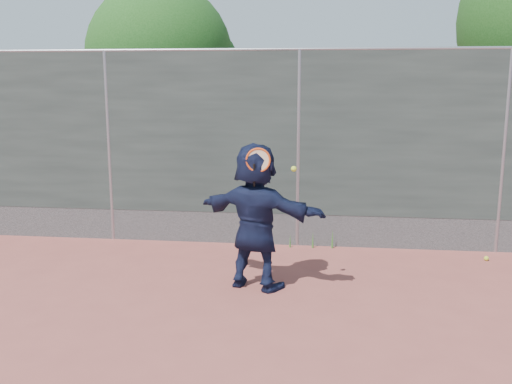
# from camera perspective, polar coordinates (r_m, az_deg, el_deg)

# --- Properties ---
(ground) EXTENTS (80.00, 80.00, 0.00)m
(ground) POSITION_cam_1_polar(r_m,az_deg,el_deg) (5.77, 2.31, -15.09)
(ground) COLOR #9E4C42
(ground) RESTS_ON ground
(player) EXTENTS (1.77, 1.10, 1.82)m
(player) POSITION_cam_1_polar(r_m,az_deg,el_deg) (6.99, -0.00, -2.44)
(player) COLOR #151B3A
(player) RESTS_ON ground
(ball_ground) EXTENTS (0.07, 0.07, 0.07)m
(ball_ground) POSITION_cam_1_polar(r_m,az_deg,el_deg) (8.89, 22.04, -6.17)
(ball_ground) COLOR #C4D930
(ball_ground) RESTS_ON ground
(fence) EXTENTS (20.00, 0.06, 3.03)m
(fence) POSITION_cam_1_polar(r_m,az_deg,el_deg) (8.73, 4.26, 4.72)
(fence) COLOR #38423D
(fence) RESTS_ON ground
(swing_action) EXTENTS (0.59, 0.17, 0.51)m
(swing_action) POSITION_cam_1_polar(r_m,az_deg,el_deg) (6.67, 0.56, 2.97)
(swing_action) COLOR #E34B15
(swing_action) RESTS_ON ground
(tree_left) EXTENTS (3.15, 3.00, 4.53)m
(tree_left) POSITION_cam_1_polar(r_m,az_deg,el_deg) (12.16, -8.80, 12.81)
(tree_left) COLOR #382314
(tree_left) RESTS_ON ground
(weed_clump) EXTENTS (0.68, 0.07, 0.30)m
(weed_clump) POSITION_cam_1_polar(r_m,az_deg,el_deg) (8.88, 5.99, -4.74)
(weed_clump) COLOR #387226
(weed_clump) RESTS_ON ground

